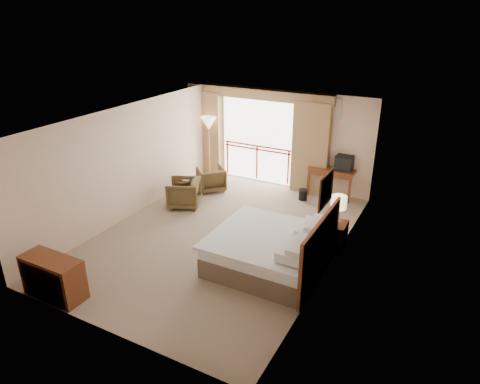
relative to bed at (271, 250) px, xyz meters
The scene contains 29 objects.
floor 1.66m from the bed, 158.15° to the left, with size 7.00×7.00×0.00m, color #87725B.
ceiling 2.83m from the bed, 158.15° to the left, with size 7.00×7.00×0.00m, color white.
wall_back 4.47m from the bed, 110.05° to the left, with size 5.00×5.00×0.00m, color beige.
wall_front 3.41m from the bed, 117.29° to the right, with size 5.00×5.00×0.00m, color beige.
wall_left 4.16m from the bed, behind, with size 7.00×7.00×0.00m, color beige.
wall_right 1.52m from the bed, 30.87° to the left, with size 7.00×7.00×0.00m, color beige.
balcony_door 4.75m from the bed, 119.37° to the left, with size 2.40×2.40×0.00m, color white.
balcony_railing 4.68m from the bed, 119.49° to the left, with size 2.09×0.03×1.02m.
curtain_left 5.65m from the bed, 134.97° to the left, with size 1.00×0.26×2.50m, color olive.
curtain_right 4.10m from the bed, 99.29° to the left, with size 1.00×0.26×2.50m, color olive.
valance 5.08m from the bed, 119.98° to the left, with size 4.40×0.22×0.28m, color olive.
hvac_vent 4.53m from the bed, 92.76° to the left, with size 0.50×0.04×0.50m, color silver.
bed is the anchor object (origin of this frame).
headboard 1.00m from the bed, ahead, with size 0.06×2.10×1.30m, color #582612.
framed_art 1.77m from the bed, ahead, with size 0.04×0.72×0.60m.
nightstand 1.53m from the bed, 53.87° to the left, with size 0.44×0.52×0.62m, color #582612.
table_lamp 1.71m from the bed, 54.94° to the left, with size 0.32×0.32×0.57m.
phone 1.41m from the bed, 51.87° to the left, with size 0.20×0.15×0.09m, color black.
desk 4.02m from the bed, 90.11° to the left, with size 1.22×0.59×0.80m.
tv 4.01m from the bed, 85.77° to the left, with size 0.44×0.35×0.40m.
coffee_maker 4.01m from the bed, 95.16° to the left, with size 0.11×0.11×0.24m, color black.
cup 3.94m from the bed, 93.04° to the left, with size 0.08×0.08×0.11m, color white.
wastebasket 3.41m from the bed, 99.74° to the left, with size 0.23×0.23×0.29m, color black.
armchair_far 4.16m from the bed, 138.04° to the left, with size 0.70×0.72×0.66m, color #45371E.
armchair_near 3.51m from the bed, 154.03° to the left, with size 0.77×0.79×0.72m, color #45371E.
side_table 3.84m from the bed, 151.00° to the left, with size 0.53×0.53×0.57m.
book 3.84m from the bed, 151.00° to the left, with size 0.17×0.24×0.02m, color white.
floor_lamp 5.33m from the bed, 135.09° to the left, with size 0.47×0.47×1.83m.
dresser 3.99m from the bed, 138.60° to the right, with size 1.14×0.48×0.76m.
Camera 1 is at (4.33, -7.23, 4.71)m, focal length 32.00 mm.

